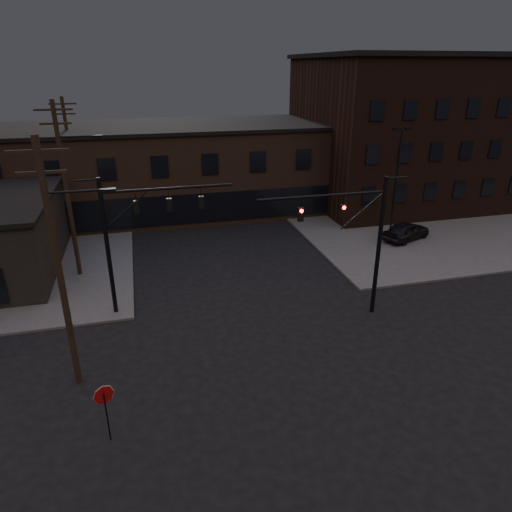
# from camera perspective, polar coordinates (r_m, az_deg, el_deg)

# --- Properties ---
(ground) EXTENTS (140.00, 140.00, 0.00)m
(ground) POSITION_cam_1_polar(r_m,az_deg,el_deg) (21.98, 4.41, -14.63)
(ground) COLOR black
(ground) RESTS_ON ground
(sidewalk_ne) EXTENTS (30.00, 30.00, 0.15)m
(sidewalk_ne) POSITION_cam_1_polar(r_m,az_deg,el_deg) (49.35, 20.73, 5.65)
(sidewalk_ne) COLOR #474744
(sidewalk_ne) RESTS_ON ground
(building_row) EXTENTS (40.00, 12.00, 8.00)m
(building_row) POSITION_cam_1_polar(r_m,az_deg,el_deg) (45.81, -6.92, 10.79)
(building_row) COLOR #483326
(building_row) RESTS_ON ground
(building_right) EXTENTS (22.00, 16.00, 14.00)m
(building_right) POSITION_cam_1_polar(r_m,az_deg,el_deg) (51.23, 19.27, 14.40)
(building_right) COLOR black
(building_right) RESTS_ON ground
(traffic_signal_near) EXTENTS (7.12, 0.24, 8.00)m
(traffic_signal_near) POSITION_cam_1_polar(r_m,az_deg,el_deg) (25.24, 13.03, 2.72)
(traffic_signal_near) COLOR black
(traffic_signal_near) RESTS_ON ground
(traffic_signal_far) EXTENTS (7.12, 0.24, 8.00)m
(traffic_signal_far) POSITION_cam_1_polar(r_m,az_deg,el_deg) (25.83, -15.47, 3.12)
(traffic_signal_far) COLOR black
(traffic_signal_far) RESTS_ON ground
(stop_sign) EXTENTS (0.72, 0.33, 2.48)m
(stop_sign) POSITION_cam_1_polar(r_m,az_deg,el_deg) (18.56, -18.39, -16.80)
(stop_sign) COLOR black
(stop_sign) RESTS_ON ground
(utility_pole_near) EXTENTS (3.70, 0.28, 11.00)m
(utility_pole_near) POSITION_cam_1_polar(r_m,az_deg,el_deg) (20.19, -23.34, -0.87)
(utility_pole_near) COLOR black
(utility_pole_near) RESTS_ON ground
(utility_pole_mid) EXTENTS (3.70, 0.28, 11.50)m
(utility_pole_mid) POSITION_cam_1_polar(r_m,az_deg,el_deg) (31.60, -22.52, 7.84)
(utility_pole_mid) COLOR black
(utility_pole_mid) RESTS_ON ground
(utility_pole_far) EXTENTS (2.20, 0.28, 11.00)m
(utility_pole_far) POSITION_cam_1_polar(r_m,az_deg,el_deg) (43.46, -22.10, 11.09)
(utility_pole_far) COLOR black
(utility_pole_far) RESTS_ON ground
(lot_light_a) EXTENTS (1.50, 0.28, 9.14)m
(lot_light_a) POSITION_cam_1_polar(r_m,az_deg,el_deg) (36.71, 17.17, 9.43)
(lot_light_a) COLOR black
(lot_light_a) RESTS_ON ground
(lot_light_b) EXTENTS (1.50, 0.28, 9.14)m
(lot_light_b) POSITION_cam_1_polar(r_m,az_deg,el_deg) (44.06, 20.63, 11.07)
(lot_light_b) COLOR black
(lot_light_b) RESTS_ON ground
(parked_car_lot_a) EXTENTS (4.81, 3.39, 1.52)m
(parked_car_lot_a) POSITION_cam_1_polar(r_m,az_deg,el_deg) (39.09, 18.28, 3.02)
(parked_car_lot_a) COLOR black
(parked_car_lot_a) RESTS_ON sidewalk_ne
(parked_car_lot_b) EXTENTS (5.26, 2.95, 1.44)m
(parked_car_lot_b) POSITION_cam_1_polar(r_m,az_deg,el_deg) (49.20, 21.30, 6.48)
(parked_car_lot_b) COLOR #B1B1B3
(parked_car_lot_b) RESTS_ON sidewalk_ne
(car_crossing) EXTENTS (1.99, 4.39, 1.40)m
(car_crossing) POSITION_cam_1_polar(r_m,az_deg,el_deg) (43.26, -5.64, 5.62)
(car_crossing) COLOR black
(car_crossing) RESTS_ON ground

